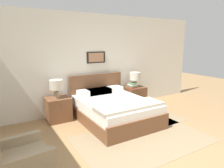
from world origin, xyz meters
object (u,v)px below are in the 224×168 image
object	(u,v)px
nightstand_near_window	(58,109)
table_lamp_by_door	(135,77)
nightstand_by_door	(135,96)
armchair	(18,166)
bed	(114,109)
table_lamp_near_window	(56,85)

from	to	relation	value
nightstand_near_window	table_lamp_by_door	distance (m)	2.36
nightstand_near_window	nightstand_by_door	xyz separation A→B (m)	(2.30, 0.00, 0.00)
armchair	nightstand_near_window	xyz separation A→B (m)	(1.09, 1.97, -0.00)
bed	table_lamp_by_door	bearing A→B (deg)	31.23
armchair	nightstand_by_door	bearing A→B (deg)	114.85
armchair	table_lamp_near_window	distance (m)	2.32
armchair	nightstand_by_door	xyz separation A→B (m)	(3.39, 1.97, -0.00)
nightstand_near_window	table_lamp_by_door	bearing A→B (deg)	-0.11
armchair	table_lamp_by_door	world-z (taller)	table_lamp_by_door
nightstand_by_door	table_lamp_near_window	xyz separation A→B (m)	(-2.31, -0.00, 0.58)
nightstand_by_door	table_lamp_by_door	bearing A→B (deg)	-138.80
nightstand_by_door	table_lamp_by_door	xyz separation A→B (m)	(-0.01, -0.00, 0.58)
table_lamp_by_door	bed	bearing A→B (deg)	-148.77
nightstand_by_door	table_lamp_near_window	world-z (taller)	table_lamp_near_window
nightstand_near_window	nightstand_by_door	bearing A→B (deg)	0.00
bed	nightstand_near_window	bearing A→B (deg)	148.65
nightstand_near_window	nightstand_by_door	distance (m)	2.30
armchair	nightstand_near_window	size ratio (longest dim) A/B	1.45
table_lamp_by_door	armchair	bearing A→B (deg)	-149.83
bed	armchair	distance (m)	2.57
bed	table_lamp_by_door	xyz separation A→B (m)	(1.14, 0.69, 0.57)
bed	table_lamp_near_window	size ratio (longest dim) A/B	4.50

